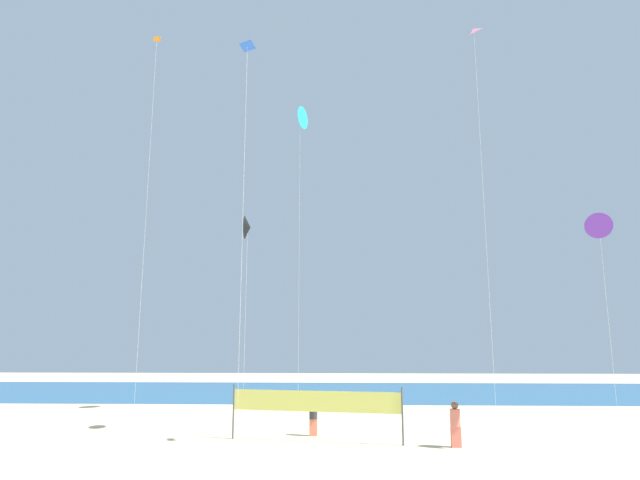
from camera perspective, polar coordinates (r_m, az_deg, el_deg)
ocean_band at (r=48.85m, az=3.18°, el=-15.77°), size 120.00×20.00×0.01m
beachgoer_coral_shirt at (r=24.52m, az=14.18°, el=-18.29°), size 0.42×0.42×1.85m
beachgoer_charcoal_shirt at (r=26.59m, az=-0.71°, el=-18.19°), size 0.38×0.38×1.67m
volleyball_net at (r=24.97m, az=-0.51°, el=-16.97°), size 7.65×1.42×2.40m
kite_blue_diamond at (r=21.35m, az=-7.76°, el=18.60°), size 0.68×0.69×15.44m
kite_black_delta at (r=27.56m, az=-7.70°, el=1.30°), size 0.35×1.21×10.66m
kite_violet_delta at (r=25.06m, az=27.53°, el=1.27°), size 1.11×0.88×9.59m
kite_pink_diamond at (r=25.85m, az=16.02°, el=19.90°), size 0.85×0.85×17.95m
kite_orange_diamond at (r=32.66m, az=-17.13°, el=17.13°), size 0.51×0.51×21.22m
kite_cyan_delta at (r=36.35m, az=-2.13°, el=12.76°), size 0.94×1.53×19.60m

